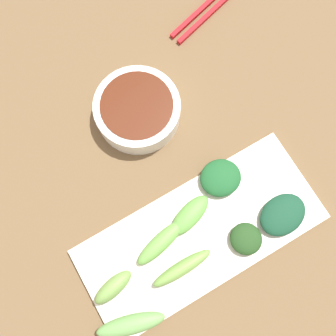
{
  "coord_description": "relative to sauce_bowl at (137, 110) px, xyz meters",
  "views": [
    {
      "loc": [
        0.09,
        -0.04,
        0.62
      ],
      "look_at": [
        -0.03,
        0.03,
        0.05
      ],
      "focal_mm": 40.85,
      "sensor_mm": 36.0,
      "label": 1
    }
  ],
  "objects": [
    {
      "name": "broccoli_leafy_4",
      "position": [
        0.26,
        0.04,
        -0.0
      ],
      "size": [
        0.05,
        0.05,
        0.02
      ],
      "primitive_type": "ellipsoid",
      "rotation": [
        0.0,
        0.0,
        0.15
      ],
      "color": "#22451C",
      "rests_on": "serving_plate"
    },
    {
      "name": "broccoli_stalk_7",
      "position": [
        0.28,
        -0.17,
        -0.0
      ],
      "size": [
        0.06,
        0.1,
        0.02
      ],
      "primitive_type": "ellipsoid",
      "rotation": [
        0.0,
        0.0,
        -0.3
      ],
      "color": "#699F53",
      "rests_on": "serving_plate"
    },
    {
      "name": "broccoli_stalk_1",
      "position": [
        0.25,
        -0.06,
        0.0
      ],
      "size": [
        0.02,
        0.1,
        0.03
      ],
      "primitive_type": "ellipsoid",
      "rotation": [
        0.0,
        0.0,
        0.01
      ],
      "color": "#76A84B",
      "rests_on": "serving_plate"
    },
    {
      "name": "broccoli_stalk_3",
      "position": [
        0.19,
        -0.01,
        -0.0
      ],
      "size": [
        0.05,
        0.08,
        0.02
      ],
      "primitive_type": "ellipsoid",
      "rotation": [
        0.0,
        0.0,
        0.3
      ],
      "color": "#60A044",
      "rests_on": "serving_plate"
    },
    {
      "name": "broccoli_stalk_5",
      "position": [
        0.22,
        -0.16,
        0.0
      ],
      "size": [
        0.04,
        0.07,
        0.03
      ],
      "primitive_type": "ellipsoid",
      "rotation": [
        0.0,
        0.0,
        0.19
      ],
      "color": "#73A04C",
      "rests_on": "serving_plate"
    },
    {
      "name": "broccoli_stalk_6",
      "position": [
        0.2,
        -0.07,
        -0.0
      ],
      "size": [
        0.05,
        0.09,
        0.02
      ],
      "primitive_type": "ellipsoid",
      "rotation": [
        0.0,
        0.0,
        0.23
      ],
      "color": "#69A348",
      "rests_on": "serving_plate"
    },
    {
      "name": "broccoli_leafy_0",
      "position": [
        0.26,
        0.11,
        -0.0
      ],
      "size": [
        0.07,
        0.08,
        0.02
      ],
      "primitive_type": "ellipsoid",
      "rotation": [
        0.0,
        0.0,
        0.12
      ],
      "color": "#17452D",
      "rests_on": "serving_plate"
    },
    {
      "name": "sauce_bowl",
      "position": [
        0.0,
        0.0,
        0.0
      ],
      "size": [
        0.14,
        0.14,
        0.04
      ],
      "color": "white",
      "rests_on": "tabletop"
    },
    {
      "name": "tabletop",
      "position": [
        0.13,
        -0.03,
        -0.03
      ],
      "size": [
        2.1,
        2.1,
        0.02
      ],
      "primitive_type": "cube",
      "color": "brown",
      "rests_on": "ground"
    },
    {
      "name": "serving_plate",
      "position": [
        0.22,
        -0.01,
        -0.02
      ],
      "size": [
        0.16,
        0.37,
        0.01
      ],
      "primitive_type": "cube",
      "color": "silver",
      "rests_on": "tabletop"
    },
    {
      "name": "broccoli_leafy_2",
      "position": [
        0.16,
        0.06,
        -0.0
      ],
      "size": [
        0.07,
        0.07,
        0.02
      ],
      "primitive_type": "ellipsoid",
      "rotation": [
        0.0,
        0.0,
        -0.12
      ],
      "color": "#1D5A2B",
      "rests_on": "serving_plate"
    }
  ]
}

